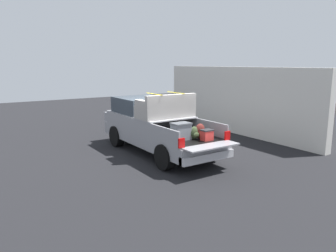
% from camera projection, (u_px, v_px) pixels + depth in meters
% --- Properties ---
extents(ground_plane, '(40.00, 40.00, 0.00)m').
position_uv_depth(ground_plane, '(159.00, 153.00, 11.97)').
color(ground_plane, black).
extents(pickup_truck, '(6.05, 2.06, 2.23)m').
position_uv_depth(pickup_truck, '(154.00, 125.00, 12.08)').
color(pickup_truck, gray).
rests_on(pickup_truck, ground_plane).
extents(building_facade, '(9.53, 0.36, 3.08)m').
position_uv_depth(building_facade, '(234.00, 100.00, 15.29)').
color(building_facade, silver).
rests_on(building_facade, ground_plane).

